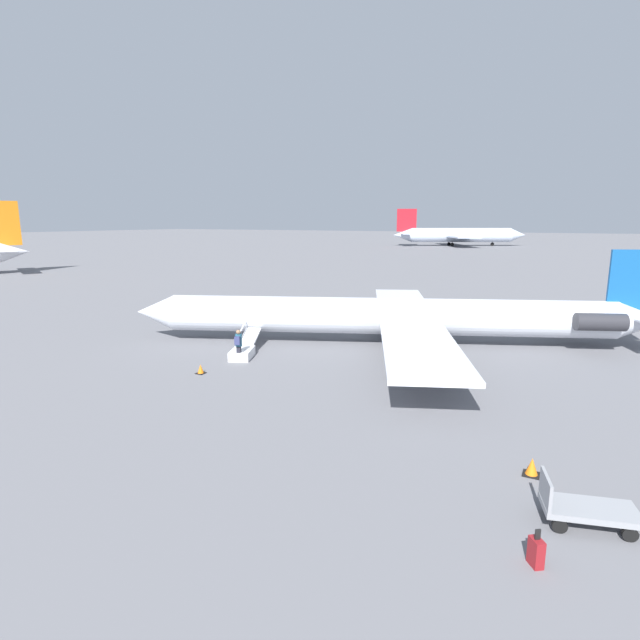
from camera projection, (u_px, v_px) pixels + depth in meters
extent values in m
plane|color=slate|center=(386.00, 343.00, 30.65)|extent=(600.00, 600.00, 0.00)
cylinder|color=silver|center=(387.00, 316.00, 30.32)|extent=(25.50, 12.24, 2.21)
cone|color=silver|center=(156.00, 312.00, 31.63)|extent=(3.08, 2.93, 2.17)
cube|color=#145193|center=(637.00, 281.00, 28.58)|extent=(2.93, 1.35, 3.54)
cube|color=silver|center=(638.00, 317.00, 28.97)|extent=(3.59, 6.23, 0.11)
cube|color=silver|center=(420.00, 347.00, 23.68)|extent=(7.55, 11.71, 0.22)
cube|color=silver|center=(401.00, 302.00, 36.78)|extent=(7.55, 11.71, 0.22)
cylinder|color=#2D2D33|center=(600.00, 322.00, 27.71)|extent=(2.83, 1.93, 1.00)
cylinder|color=#2D2D33|center=(577.00, 312.00, 30.74)|extent=(2.83, 1.93, 1.00)
cylinder|color=black|center=(247.00, 336.00, 31.38)|extent=(0.56, 0.34, 0.55)
cylinder|color=#2D2D33|center=(247.00, 331.00, 31.31)|extent=(0.10, 0.10, 0.17)
cylinder|color=black|center=(432.00, 344.00, 29.39)|extent=(0.56, 0.34, 0.55)
cylinder|color=#2D2D33|center=(432.00, 338.00, 29.32)|extent=(0.10, 0.10, 0.17)
cylinder|color=black|center=(428.00, 336.00, 31.33)|extent=(0.56, 0.34, 0.55)
cylinder|color=#2D2D33|center=(428.00, 331.00, 31.26)|extent=(0.10, 0.10, 0.17)
cylinder|color=silver|center=(461.00, 235.00, 146.03)|extent=(27.50, 16.95, 4.07)
cone|color=silver|center=(518.00, 235.00, 145.96)|extent=(5.81, 5.60, 3.98)
cone|color=silver|center=(403.00, 235.00, 146.09)|extent=(6.53, 5.97, 3.98)
cube|color=red|center=(407.00, 220.00, 145.25)|extent=(5.20, 2.92, 6.50)
cube|color=silver|center=(404.00, 234.00, 146.01)|extent=(7.42, 11.22, 0.20)
cube|color=silver|center=(449.00, 235.00, 154.03)|extent=(11.37, 13.76, 0.41)
cube|color=silver|center=(464.00, 237.00, 138.15)|extent=(11.37, 13.76, 0.41)
cylinder|color=black|center=(492.00, 244.00, 146.51)|extent=(1.01, 0.69, 1.01)
cylinder|color=#4C4C51|center=(492.00, 242.00, 146.38)|extent=(0.18, 0.18, 0.32)
cylinder|color=black|center=(449.00, 244.00, 148.35)|extent=(1.01, 0.69, 1.01)
cylinder|color=#4C4C51|center=(449.00, 242.00, 148.22)|extent=(0.18, 0.18, 0.32)
cylinder|color=black|center=(452.00, 244.00, 144.76)|extent=(1.01, 0.69, 1.01)
cylinder|color=#4C4C51|center=(452.00, 242.00, 144.63)|extent=(0.18, 0.18, 0.32)
cone|color=silver|center=(10.00, 252.00, 70.77)|extent=(5.64, 6.17, 3.77)
cube|color=silver|center=(5.00, 250.00, 70.43)|extent=(10.63, 6.98, 0.19)
cube|color=silver|center=(242.00, 354.00, 27.37)|extent=(1.70, 2.08, 0.50)
cube|color=silver|center=(250.00, 336.00, 29.22)|extent=(1.68, 2.40, 0.61)
cube|color=silver|center=(242.00, 328.00, 29.16)|extent=(0.90, 2.07, 0.55)
cube|color=#23232D|center=(239.00, 354.00, 26.68)|extent=(0.29, 0.34, 0.85)
cylinder|color=#265972|center=(239.00, 340.00, 26.53)|extent=(0.36, 0.36, 0.65)
sphere|color=#936B4C|center=(238.00, 332.00, 26.44)|extent=(0.24, 0.24, 0.24)
cube|color=navy|center=(237.00, 341.00, 26.26)|extent=(0.33, 0.27, 0.44)
cube|color=gray|center=(590.00, 510.00, 12.28)|extent=(2.41, 1.64, 0.16)
cube|color=gray|center=(546.00, 489.00, 12.42)|extent=(0.37, 1.08, 0.70)
cylinder|color=black|center=(560.00, 526.00, 12.08)|extent=(0.38, 0.21, 0.36)
cylinder|color=black|center=(551.00, 506.00, 12.92)|extent=(0.38, 0.21, 0.36)
cylinder|color=black|center=(630.00, 534.00, 11.75)|extent=(0.38, 0.21, 0.36)
cylinder|color=black|center=(617.00, 513.00, 12.59)|extent=(0.38, 0.21, 0.36)
cube|color=maroon|center=(536.00, 552.00, 10.89)|extent=(0.39, 0.42, 0.64)
cube|color=black|center=(538.00, 534.00, 10.80)|extent=(0.12, 0.10, 0.24)
cube|color=black|center=(201.00, 373.00, 24.65)|extent=(0.42, 0.42, 0.03)
cone|color=orange|center=(201.00, 369.00, 24.60)|extent=(0.32, 0.32, 0.46)
cube|color=black|center=(531.00, 474.00, 14.84)|extent=(0.48, 0.48, 0.03)
cone|color=orange|center=(532.00, 467.00, 14.79)|extent=(0.37, 0.37, 0.53)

